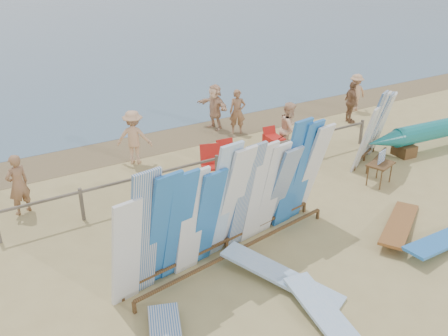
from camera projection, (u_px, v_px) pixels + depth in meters
ground at (279, 229)px, 11.81m from camera, size 160.00×160.00×0.00m
wet_sand_strip at (158, 140)px, 17.37m from camera, size 40.00×2.60×0.01m
fence at (217, 164)px, 13.87m from camera, size 12.08×0.08×0.90m
main_surfboard_rack at (234, 204)px, 10.28m from camera, size 5.82×1.56×2.91m
side_surfboard_rack at (374, 130)px, 15.06m from camera, size 2.24×1.41×2.53m
outrigger_canoe at (448, 128)px, 16.56m from camera, size 7.31×1.30×1.04m
vendor_table at (379, 173)px, 13.94m from camera, size 0.93×0.77×1.07m
flat_board_a at (280, 283)px, 9.88m from camera, size 1.60×2.69×0.38m
flat_board_b at (333, 331)px, 8.63m from camera, size 0.94×2.75×0.32m
flat_board_c at (399, 229)px, 11.81m from camera, size 2.62×1.83×0.30m
flat_board_d at (444, 245)px, 11.14m from camera, size 2.72×0.73×0.34m
beach_chair_left at (212, 168)px, 14.44m from camera, size 0.78×0.80×0.98m
beach_chair_right at (228, 160)px, 15.05m from camera, size 0.61×0.63×0.89m
stroller at (273, 147)px, 15.56m from camera, size 0.61×0.83×1.07m
beachgoer_5 at (215, 107)px, 18.16m from camera, size 0.84×1.69×1.74m
beachgoer_10 at (351, 102)px, 18.81m from camera, size 0.75×1.07×1.67m
beachgoer_7 at (237, 112)px, 17.70m from camera, size 0.69×0.60×1.67m
beachgoer_8 at (290, 129)px, 15.74m from camera, size 0.96×0.89×1.83m
beachgoer_extra_0 at (356, 93)px, 20.22m from camera, size 1.07×0.52×1.60m
beachgoer_3 at (134, 137)px, 15.15m from camera, size 1.21×1.03×1.76m
beachgoer_1 at (18, 185)px, 12.20m from camera, size 0.68×0.53×1.65m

